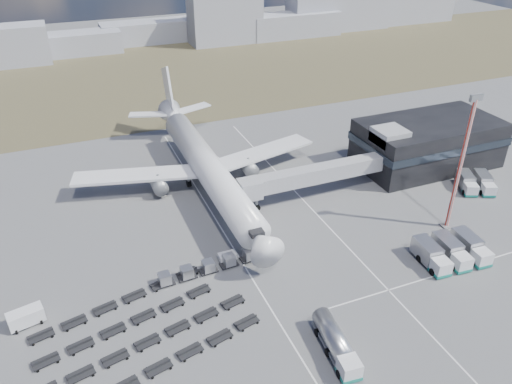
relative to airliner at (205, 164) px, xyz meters
name	(u,v)px	position (x,y,z in m)	size (l,w,h in m)	color
ground	(270,284)	(0.00, -32.38, -5.29)	(420.00, 420.00, 0.00)	#565659
grass_strip	(136,78)	(0.00, 77.62, -5.29)	(420.00, 90.00, 0.01)	#433F28
lane_markings	(317,258)	(9.77, -29.38, -5.29)	(47.12, 110.00, 0.01)	silver
terminal	(427,142)	(47.77, -8.41, -0.04)	(30.40, 16.40, 11.00)	black
jet_bridge	(304,177)	(15.90, -11.95, -0.24)	(30.30, 3.80, 7.05)	#939399
airliner	(205,164)	(0.00, 0.00, 0.00)	(51.59, 64.53, 17.62)	silver
skyline	(130,24)	(5.71, 113.86, 4.68)	(323.82, 25.79, 25.62)	#9496A2
fuel_tanker	(336,344)	(2.50, -47.82, -3.63)	(3.65, 10.52, 3.33)	silver
pushback_tug	(227,257)	(-4.00, -24.38, -4.62)	(2.88, 1.62, 1.34)	silver
utility_van	(26,318)	(-34.29, -27.33, -4.06)	(4.67, 2.11, 2.46)	silver
catering_truck	(210,164)	(3.05, 6.62, -3.75)	(4.51, 7.08, 3.02)	silver
service_trucks_near	(451,251)	(29.55, -37.96, -3.59)	(10.85, 8.54, 3.13)	silver
service_trucks_far	(476,183)	(49.93, -21.58, -3.74)	(8.30, 8.90, 2.86)	silver
uld_row	(208,266)	(-7.77, -26.05, -4.18)	(17.02, 2.73, 1.86)	black
baggage_dollies	(137,335)	(-20.80, -35.37, -4.89)	(31.82, 21.93, 0.80)	black
floodlight_mast	(461,165)	(35.68, -30.07, 7.11)	(2.30, 1.91, 24.74)	red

